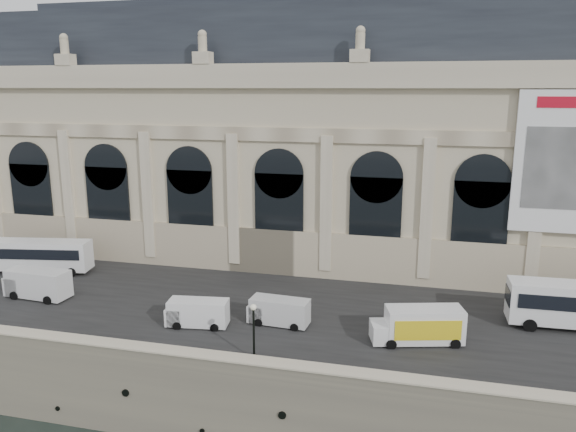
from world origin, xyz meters
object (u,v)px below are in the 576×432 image
at_px(lamp_right, 254,333).
at_px(bus_left, 34,255).
at_px(van_c, 276,311).
at_px(box_truck, 419,326).
at_px(van_b, 195,313).
at_px(van_a, 35,283).

bearing_deg(lamp_right, bus_left, 155.10).
xyz_separation_m(bus_left, van_c, (29.00, -6.87, -0.83)).
bearing_deg(box_truck, bus_left, 169.46).
bearing_deg(lamp_right, van_b, 145.37).
xyz_separation_m(bus_left, van_a, (5.04, -6.48, -0.58)).
bearing_deg(lamp_right, van_a, 163.71).
distance_m(van_a, van_c, 23.96).
xyz_separation_m(bus_left, lamp_right, (29.10, -13.51, 0.18)).
bearing_deg(van_c, van_b, -162.77).
distance_m(van_b, lamp_right, 8.16).
height_order(van_a, box_truck, box_truck).
xyz_separation_m(van_b, van_c, (6.56, 2.04, -0.01)).
relative_size(van_a, box_truck, 0.85).
xyz_separation_m(van_c, box_truck, (11.82, -0.73, 0.28)).
bearing_deg(box_truck, van_c, 176.48).
xyz_separation_m(bus_left, van_b, (22.43, -8.90, -0.83)).
xyz_separation_m(van_a, box_truck, (35.77, -1.12, 0.03)).
bearing_deg(van_c, lamp_right, -89.13).
bearing_deg(van_a, box_truck, -1.79).
distance_m(van_a, van_b, 17.56).
height_order(van_a, van_c, van_a).
distance_m(van_b, box_truck, 18.43).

